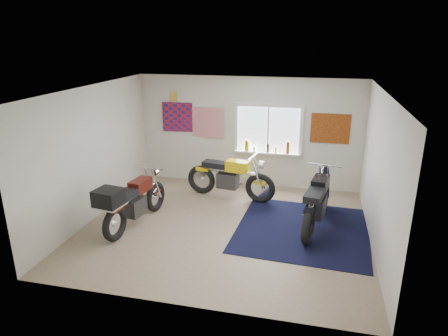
% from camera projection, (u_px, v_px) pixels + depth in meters
% --- Properties ---
extents(ground, '(5.50, 5.50, 0.00)m').
position_uv_depth(ground, '(225.00, 227.00, 7.94)').
color(ground, '#9E896B').
rests_on(ground, ground).
extents(room_shell, '(5.50, 5.50, 5.50)m').
position_uv_depth(room_shell, '(225.00, 148.00, 7.42)').
color(room_shell, white).
rests_on(room_shell, ground).
extents(navy_rug, '(2.64, 2.74, 0.01)m').
position_uv_depth(navy_rug, '(302.00, 229.00, 7.82)').
color(navy_rug, black).
rests_on(navy_rug, ground).
extents(window_assembly, '(1.66, 0.17, 1.26)m').
position_uv_depth(window_assembly, '(268.00, 133.00, 9.67)').
color(window_assembly, white).
rests_on(window_assembly, room_shell).
extents(oil_bottles, '(1.10, 0.09, 0.30)m').
position_uv_depth(oil_bottles, '(266.00, 147.00, 9.73)').
color(oil_bottles, '#905F15').
rests_on(oil_bottles, window_assembly).
extents(flag_display, '(1.60, 0.10, 1.17)m').
position_uv_depth(flag_display, '(173.00, 97.00, 9.95)').
color(flag_display, red).
rests_on(flag_display, room_shell).
extents(triumph_poster, '(0.90, 0.03, 0.70)m').
position_uv_depth(triumph_poster, '(330.00, 129.00, 9.31)').
color(triumph_poster, '#A54C14').
rests_on(triumph_poster, room_shell).
extents(yellow_triumph, '(2.16, 0.67, 1.09)m').
position_uv_depth(yellow_triumph, '(230.00, 178.00, 9.23)').
color(yellow_triumph, black).
rests_on(yellow_triumph, ground).
extents(black_chrome_bike, '(0.71, 2.21, 1.14)m').
position_uv_depth(black_chrome_bike, '(317.00, 203.00, 7.81)').
color(black_chrome_bike, black).
rests_on(black_chrome_bike, navy_rug).
extents(maroon_tourer, '(0.78, 2.08, 1.06)m').
position_uv_depth(maroon_tourer, '(131.00, 202.00, 7.74)').
color(maroon_tourer, black).
rests_on(maroon_tourer, ground).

